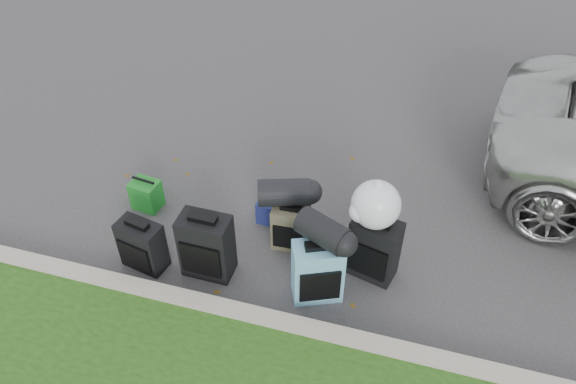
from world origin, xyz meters
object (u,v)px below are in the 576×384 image
(suitcase_small_black, at_px, (142,245))
(suitcase_olive, at_px, (291,227))
(suitcase_large_black_right, at_px, (374,248))
(suitcase_large_black_left, at_px, (207,246))
(tote_green, at_px, (146,195))
(suitcase_teal, at_px, (317,272))
(tote_navy, at_px, (270,211))

(suitcase_small_black, height_order, suitcase_olive, suitcase_small_black)
(suitcase_large_black_right, bearing_deg, suitcase_small_black, -152.62)
(suitcase_small_black, relative_size, suitcase_olive, 1.07)
(suitcase_large_black_left, xyz_separation_m, tote_green, (-0.99, 0.67, -0.18))
(suitcase_small_black, distance_m, suitcase_large_black_right, 2.22)
(suitcase_olive, relative_size, suitcase_teal, 0.78)
(suitcase_small_black, relative_size, suitcase_teal, 0.83)
(suitcase_teal, bearing_deg, tote_navy, 107.73)
(suitcase_small_black, height_order, tote_green, suitcase_small_black)
(tote_green, bearing_deg, suitcase_large_black_left, -26.98)
(suitcase_large_black_right, bearing_deg, tote_navy, 174.60)
(suitcase_large_black_right, distance_m, tote_green, 2.54)
(suitcase_olive, bearing_deg, tote_green, 172.69)
(suitcase_large_black_right, distance_m, tote_navy, 1.25)
(suitcase_olive, bearing_deg, suitcase_large_black_right, -12.04)
(suitcase_small_black, xyz_separation_m, suitcase_teal, (1.71, 0.10, 0.05))
(tote_navy, bearing_deg, tote_green, -169.05)
(suitcase_olive, bearing_deg, tote_navy, 134.93)
(suitcase_large_black_left, xyz_separation_m, suitcase_olive, (0.67, 0.54, -0.09))
(tote_green, bearing_deg, suitcase_large_black_right, 1.08)
(suitcase_olive, height_order, suitcase_large_black_right, suitcase_large_black_right)
(suitcase_small_black, xyz_separation_m, suitcase_olive, (1.30, 0.64, -0.02))
(suitcase_olive, distance_m, tote_green, 1.67)
(suitcase_teal, height_order, suitcase_large_black_right, suitcase_large_black_right)
(suitcase_large_black_right, height_order, tote_navy, suitcase_large_black_right)
(suitcase_small_black, bearing_deg, tote_green, 126.42)
(suitcase_large_black_left, xyz_separation_m, suitcase_teal, (1.08, 0.00, -0.02))
(suitcase_large_black_left, xyz_separation_m, tote_navy, (0.36, 0.82, -0.21))
(suitcase_large_black_left, height_order, tote_navy, suitcase_large_black_left)
(suitcase_small_black, relative_size, suitcase_large_black_right, 0.80)
(suitcase_olive, relative_size, suitcase_large_black_right, 0.74)
(suitcase_olive, bearing_deg, suitcase_large_black_left, -143.87)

